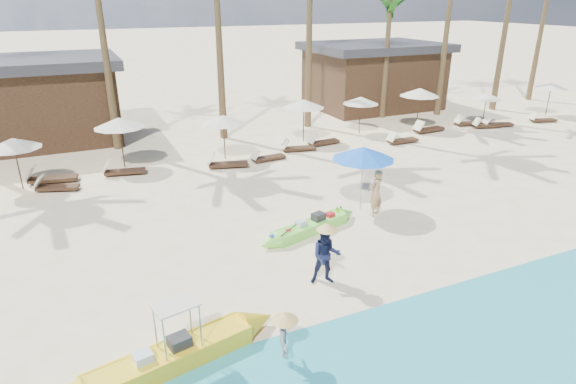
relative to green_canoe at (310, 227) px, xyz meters
name	(u,v)px	position (x,y,z in m)	size (l,w,h in m)	color
ground	(299,267)	(-1.27, -1.84, -0.19)	(240.00, 240.00, 0.00)	beige
green_canoe	(310,227)	(0.00, 0.00, 0.00)	(4.43, 1.48, 0.57)	#73E144
yellow_canoe	(171,357)	(-5.40, -4.32, 0.04)	(5.55, 1.47, 1.45)	yellow
tourist	(376,193)	(2.67, 0.27, 0.64)	(0.61, 0.40, 1.67)	tan
vendor_green	(326,256)	(-0.97, -2.83, 0.62)	(0.79, 0.62, 1.63)	#141938
vendor_yellow	(285,337)	(-3.20, -5.17, 0.46)	(0.61, 0.35, 0.94)	gray
blue_umbrella	(363,153)	(2.47, 0.89, 1.93)	(2.18, 2.18, 2.35)	#99999E
resort_parasol_4	(13,143)	(-8.74, 8.16, 1.70)	(2.04, 2.04, 2.10)	#3D2919
lounger_4_left	(54,186)	(-7.57, 7.41, 0.00)	(1.73, 1.02, 0.56)	#3D2919
lounger_4_right	(49,178)	(-7.75, 8.48, 0.03)	(2.05, 0.98, 0.67)	#3D2919
resort_parasol_5	(119,123)	(-4.69, 9.27, 1.86)	(2.21, 2.21, 2.27)	#3D2919
lounger_5_left	(122,170)	(-4.92, 8.23, 0.01)	(1.85, 0.89, 0.60)	#3D2919
resort_parasol_6	(223,120)	(-0.20, 8.53, 1.71)	(2.05, 2.05, 2.11)	#3D2919
lounger_6_left	(225,163)	(-0.57, 7.32, 0.01)	(1.92, 1.02, 0.62)	#3D2919
lounger_6_right	(266,157)	(1.47, 7.45, 0.00)	(1.69, 0.64, 0.56)	#3D2919
resort_parasol_7	(304,104)	(4.52, 9.73, 1.82)	(2.17, 2.17, 2.24)	#3D2919
lounger_7_left	(297,147)	(3.43, 8.26, 0.00)	(1.78, 0.84, 0.58)	#3D2919
lounger_7_right	(322,141)	(5.06, 8.67, 0.00)	(1.78, 0.67, 0.59)	#3D2919
resort_parasol_8	(361,100)	(8.11, 9.93, 1.66)	(1.99, 1.99, 2.05)	#3D2919
lounger_8_left	(401,140)	(8.99, 7.25, 0.00)	(1.75, 0.54, 0.59)	#3D2919
resort_parasol_9	(420,92)	(11.75, 9.46, 1.91)	(2.27, 2.27, 2.34)	#3D2919
lounger_9_left	(427,129)	(11.71, 8.45, 0.03)	(1.95, 0.69, 0.65)	#3D2919
lounger_9_right	(467,122)	(14.92, 8.71, 0.00)	(1.81, 0.86, 0.59)	#3D2919
resort_parasol_10	(487,96)	(16.02, 8.59, 1.51)	(1.84, 1.84, 1.89)	#3D2919
lounger_10_left	(485,125)	(15.44, 7.82, -0.01)	(1.71, 0.90, 0.55)	#3D2919
lounger_10_right	(496,124)	(16.26, 7.78, 0.01)	(1.88, 1.03, 0.61)	#3D2919
resort_parasol_11	(552,85)	(21.65, 8.77, 1.73)	(2.07, 2.07, 2.13)	#3D2919
lounger_11_left	(542,119)	(19.71, 7.50, -0.01)	(1.71, 0.97, 0.56)	#3D2919
pavilion_west	(10,101)	(-9.27, 15.66, 2.00)	(10.80, 6.60, 4.30)	#3D2919
pavilion_east	(373,75)	(12.73, 15.66, 2.00)	(8.80, 6.60, 4.30)	#3D2919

